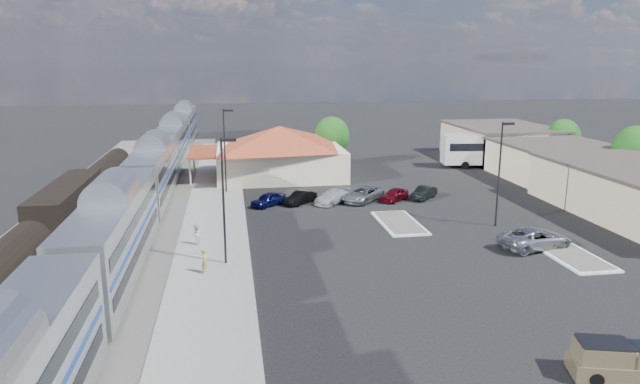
{
  "coord_description": "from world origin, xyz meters",
  "views": [
    {
      "loc": [
        -10.4,
        -44.3,
        14.22
      ],
      "look_at": [
        -2.82,
        3.37,
        2.8
      ],
      "focal_mm": 32.0,
      "sensor_mm": 36.0,
      "label": 1
    }
  ],
  "objects": [
    {
      "name": "coach_bus",
      "position": [
        24.0,
        25.75,
        2.49
      ],
      "size": [
        13.75,
        4.73,
        4.33
      ],
      "rotation": [
        0.0,
        0.0,
        1.43
      ],
      "color": "white",
      "rests_on": "ground"
    },
    {
      "name": "lamp_plat_n",
      "position": [
        -10.9,
        16.0,
        5.34
      ],
      "size": [
        1.08,
        0.25,
        9.0
      ],
      "color": "black",
      "rests_on": "ground"
    },
    {
      "name": "lamp_plat_s",
      "position": [
        -10.9,
        -6.0,
        5.34
      ],
      "size": [
        1.08,
        0.25,
        9.0
      ],
      "color": "black",
      "rests_on": "ground"
    },
    {
      "name": "parked_car_e",
      "position": [
        5.9,
        10.03,
        0.64
      ],
      "size": [
        3.79,
        3.7,
        1.29
      ],
      "primitive_type": "imported",
      "rotation": [
        0.0,
        0.0,
        -0.82
      ],
      "color": "maroon",
      "rests_on": "ground"
    },
    {
      "name": "buildings_east",
      "position": [
        28.0,
        14.28,
        2.27
      ],
      "size": [
        14.4,
        51.4,
        4.8
      ],
      "color": "#C6B28C",
      "rests_on": "ground"
    },
    {
      "name": "railbed",
      "position": [
        -21.0,
        8.0,
        0.06
      ],
      "size": [
        16.0,
        100.0,
        0.12
      ],
      "primitive_type": "cube",
      "color": "#4C4944",
      "rests_on": "ground"
    },
    {
      "name": "tree_depot",
      "position": [
        3.0,
        30.0,
        4.02
      ],
      "size": [
        4.71,
        4.71,
        6.63
      ],
      "color": "#382314",
      "rests_on": "ground"
    },
    {
      "name": "station_depot",
      "position": [
        -4.56,
        24.0,
        3.13
      ],
      "size": [
        18.35,
        12.24,
        6.2
      ],
      "color": "beige",
      "rests_on": "ground"
    },
    {
      "name": "traffic_island_south",
      "position": [
        4.0,
        2.0,
        0.1
      ],
      "size": [
        3.3,
        7.5,
        0.21
      ],
      "color": "silver",
      "rests_on": "ground"
    },
    {
      "name": "parked_car_c",
      "position": [
        -0.5,
        10.03,
        0.66
      ],
      "size": [
        4.52,
        4.49,
        1.31
      ],
      "primitive_type": "imported",
      "rotation": [
        0.0,
        0.0,
        -0.79
      ],
      "color": "silver",
      "rests_on": "ground"
    },
    {
      "name": "person_a",
      "position": [
        -12.36,
        -7.68,
        1.02
      ],
      "size": [
        0.48,
        0.66,
        1.67
      ],
      "primitive_type": "imported",
      "rotation": [
        0.0,
        0.0,
        1.44
      ],
      "color": "#B0B839",
      "rests_on": "platform"
    },
    {
      "name": "pickup_truck",
      "position": [
        6.97,
        -23.5,
        0.8
      ],
      "size": [
        5.16,
        3.0,
        1.68
      ],
      "rotation": [
        0.0,
        0.0,
        1.3
      ],
      "color": "#97835D",
      "rests_on": "ground"
    },
    {
      "name": "tree_east_c",
      "position": [
        34.0,
        26.0,
        3.76
      ],
      "size": [
        4.41,
        4.41,
        6.21
      ],
      "color": "#382314",
      "rests_on": "ground"
    },
    {
      "name": "platform",
      "position": [
        -12.0,
        6.0,
        0.09
      ],
      "size": [
        5.5,
        92.0,
        0.18
      ],
      "primitive_type": "cube",
      "color": "gray",
      "rests_on": "ground"
    },
    {
      "name": "ground",
      "position": [
        0.0,
        0.0,
        0.0
      ],
      "size": [
        280.0,
        280.0,
        0.0
      ],
      "primitive_type": "plane",
      "color": "black",
      "rests_on": "ground"
    },
    {
      "name": "suv",
      "position": [
        12.29,
        -6.01,
        0.8
      ],
      "size": [
        6.22,
        3.8,
        1.61
      ],
      "primitive_type": "imported",
      "rotation": [
        0.0,
        0.0,
        1.78
      ],
      "color": "#9A9EA2",
      "rests_on": "ground"
    },
    {
      "name": "tree_east_b",
      "position": [
        34.0,
        12.0,
        4.22
      ],
      "size": [
        4.94,
        4.94,
        6.96
      ],
      "color": "#382314",
      "rests_on": "ground"
    },
    {
      "name": "traffic_island_north",
      "position": [
        14.0,
        -8.0,
        0.1
      ],
      "size": [
        3.3,
        7.5,
        0.21
      ],
      "color": "silver",
      "rests_on": "ground"
    },
    {
      "name": "parked_car_b",
      "position": [
        -3.7,
        10.33,
        0.64
      ],
      "size": [
        3.71,
        3.64,
        1.27
      ],
      "primitive_type": "imported",
      "rotation": [
        0.0,
        0.0,
        -0.8
      ],
      "color": "black",
      "rests_on": "ground"
    },
    {
      "name": "parked_car_f",
      "position": [
        9.1,
        10.33,
        0.64
      ],
      "size": [
        3.69,
        3.76,
        1.29
      ],
      "primitive_type": "imported",
      "rotation": [
        0.0,
        0.0,
        -0.77
      ],
      "color": "black",
      "rests_on": "ground"
    },
    {
      "name": "lamp_lot",
      "position": [
        12.1,
        0.0,
        5.34
      ],
      "size": [
        1.08,
        0.25,
        9.0
      ],
      "color": "black",
      "rests_on": "ground"
    },
    {
      "name": "passenger_train",
      "position": [
        -18.0,
        13.64,
        2.87
      ],
      "size": [
        3.0,
        104.0,
        5.55
      ],
      "color": "silver",
      "rests_on": "ground"
    },
    {
      "name": "freight_cars",
      "position": [
        -24.0,
        4.28,
        1.93
      ],
      "size": [
        2.8,
        46.0,
        4.0
      ],
      "color": "black",
      "rests_on": "ground"
    },
    {
      "name": "parked_car_a",
      "position": [
        -6.9,
        10.03,
        0.66
      ],
      "size": [
        3.95,
        3.68,
        1.32
      ],
      "primitive_type": "imported",
      "rotation": [
        0.0,
        0.0,
        -0.87
      ],
      "color": "#0D1245",
      "rests_on": "ground"
    },
    {
      "name": "person_b",
      "position": [
        -13.26,
        -1.59,
        0.99
      ],
      "size": [
        0.77,
        0.9,
        1.62
      ],
      "primitive_type": "imported",
      "rotation": [
        0.0,
        0.0,
        -1.78
      ],
      "color": "white",
      "rests_on": "platform"
    },
    {
      "name": "parked_car_d",
      "position": [
        2.7,
        10.33,
        0.74
      ],
      "size": [
        5.46,
        5.56,
        1.48
      ],
      "primitive_type": "imported",
      "rotation": [
        0.0,
        0.0,
        -0.76
      ],
      "color": "gray",
      "rests_on": "ground"
    }
  ]
}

